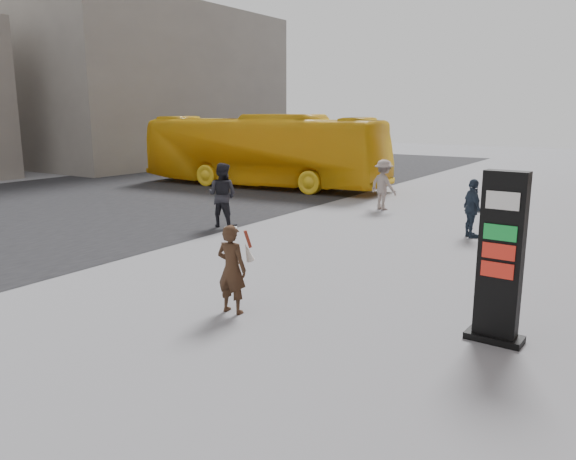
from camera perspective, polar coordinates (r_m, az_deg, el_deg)
The scene contains 9 objects.
ground at distance 9.92m, azimuth -1.30°, elevation -8.21°, with size 100.00×100.00×0.00m, color #9E9EA3.
road at distance 22.52m, azimuth -21.71°, elevation 2.42°, with size 16.00×60.00×0.01m, color black.
bg_building_far at distance 40.32m, azimuth -13.67°, elevation 13.94°, with size 10.00×18.00×10.00m, color gray.
info_pylon at distance 8.87m, azimuth 20.79°, elevation -2.72°, with size 0.84×0.45×2.59m.
woman at distance 9.67m, azimuth -5.71°, elevation -3.85°, with size 0.60×0.55×1.56m.
bus at distance 25.91m, azimuth -2.64°, elevation 8.06°, with size 2.75×11.76×3.28m, color yellow.
pedestrian_a at distance 16.93m, azimuth -6.69°, elevation 3.56°, with size 0.93×0.73×1.92m, color #24242A.
pedestrian_b at distance 20.02m, azimuth 9.67°, elevation 4.55°, with size 1.14×0.65×1.76m, color gray.
pedestrian_c at distance 16.16m, azimuth 18.21°, elevation 2.09°, with size 0.95×0.40×1.62m, color #283546.
Camera 1 is at (5.31, -7.65, 3.44)m, focal length 35.00 mm.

